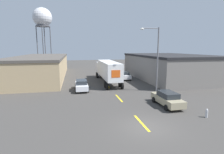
# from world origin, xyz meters

# --- Properties ---
(ground_plane) EXTENTS (160.00, 160.00, 0.00)m
(ground_plane) POSITION_xyz_m (0.00, 0.00, 0.00)
(ground_plane) COLOR #3D3A38
(road_centerline) EXTENTS (0.20, 18.35, 0.01)m
(road_centerline) POSITION_xyz_m (0.00, 8.35, 0.00)
(road_centerline) COLOR yellow
(road_centerline) RESTS_ON ground_plane
(warehouse_left) EXTENTS (9.76, 28.65, 4.57)m
(warehouse_left) POSITION_xyz_m (-12.26, 27.84, 2.29)
(warehouse_left) COLOR tan
(warehouse_left) RESTS_ON ground_plane
(warehouse_right) EXTENTS (12.93, 21.20, 4.91)m
(warehouse_right) POSITION_xyz_m (13.85, 20.64, 2.46)
(warehouse_right) COLOR slate
(warehouse_right) RESTS_ON ground_plane
(semi_truck) EXTENTS (2.71, 13.95, 3.90)m
(semi_truck) POSITION_xyz_m (0.55, 19.04, 2.35)
(semi_truck) COLOR silver
(semi_truck) RESTS_ON ground_plane
(parked_car_right_far) EXTENTS (1.95, 4.55, 1.58)m
(parked_car_right_far) POSITION_xyz_m (4.42, 21.26, 0.81)
(parked_car_right_far) COLOR silver
(parked_car_right_far) RESTS_ON ground_plane
(parked_car_right_near) EXTENTS (1.95, 4.55, 1.58)m
(parked_car_right_near) POSITION_xyz_m (4.42, 4.42, 0.81)
(parked_car_right_near) COLOR tan
(parked_car_right_near) RESTS_ON ground_plane
(parked_car_left_far) EXTENTS (1.95, 4.55, 1.58)m
(parked_car_left_far) POSITION_xyz_m (-4.42, 13.58, 0.81)
(parked_car_left_far) COLOR silver
(parked_car_left_far) RESTS_ON ground_plane
(water_tower) EXTENTS (6.29, 6.29, 19.51)m
(water_tower) POSITION_xyz_m (-15.19, 52.13, 16.14)
(water_tower) COLOR #47474C
(water_tower) RESTS_ON ground_plane
(street_lamp) EXTENTS (2.86, 0.32, 9.06)m
(street_lamp) POSITION_xyz_m (5.91, 10.63, 5.22)
(street_lamp) COLOR slate
(street_lamp) RESTS_ON ground_plane
(fire_hydrant) EXTENTS (0.22, 0.22, 0.82)m
(fire_hydrant) POSITION_xyz_m (6.23, 0.65, 0.41)
(fire_hydrant) COLOR silver
(fire_hydrant) RESTS_ON ground_plane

